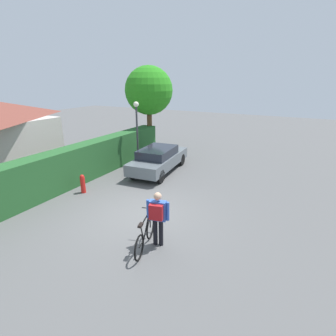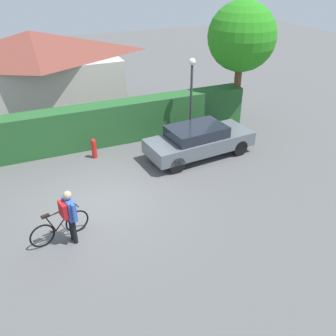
{
  "view_description": "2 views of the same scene",
  "coord_description": "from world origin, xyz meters",
  "px_view_note": "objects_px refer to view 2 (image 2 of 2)",
  "views": [
    {
      "loc": [
        -6.87,
        -4.72,
        4.61
      ],
      "look_at": [
        1.71,
        -0.16,
        1.29
      ],
      "focal_mm": 28.01,
      "sensor_mm": 36.0,
      "label": 1
    },
    {
      "loc": [
        -1.98,
        -9.81,
        6.97
      ],
      "look_at": [
        2.21,
        -0.08,
        0.89
      ],
      "focal_mm": 39.73,
      "sensor_mm": 36.0,
      "label": 2
    }
  ],
  "objects_px": {
    "parked_car_near": "(199,140)",
    "street_lamp": "(191,87)",
    "bicycle": "(60,227)",
    "fire_hydrant": "(94,148)",
    "person_rider": "(69,212)",
    "tree_kerbside": "(242,37)"
  },
  "relations": [
    {
      "from": "bicycle",
      "to": "street_lamp",
      "type": "bearing_deg",
      "value": 35.61
    },
    {
      "from": "bicycle",
      "to": "fire_hydrant",
      "type": "distance_m",
      "value": 4.85
    },
    {
      "from": "parked_car_near",
      "to": "fire_hydrant",
      "type": "distance_m",
      "value": 4.12
    },
    {
      "from": "bicycle",
      "to": "tree_kerbside",
      "type": "distance_m",
      "value": 11.19
    },
    {
      "from": "tree_kerbside",
      "to": "parked_car_near",
      "type": "bearing_deg",
      "value": -142.08
    },
    {
      "from": "person_rider",
      "to": "fire_hydrant",
      "type": "height_order",
      "value": "person_rider"
    },
    {
      "from": "person_rider",
      "to": "tree_kerbside",
      "type": "relative_size",
      "value": 0.31
    },
    {
      "from": "street_lamp",
      "to": "tree_kerbside",
      "type": "distance_m",
      "value": 3.43
    },
    {
      "from": "fire_hydrant",
      "to": "parked_car_near",
      "type": "bearing_deg",
      "value": -21.29
    },
    {
      "from": "person_rider",
      "to": "fire_hydrant",
      "type": "relative_size",
      "value": 2.05
    },
    {
      "from": "bicycle",
      "to": "street_lamp",
      "type": "relative_size",
      "value": 0.49
    },
    {
      "from": "bicycle",
      "to": "street_lamp",
      "type": "xyz_separation_m",
      "value": [
        6.24,
        4.47,
        1.92
      ]
    },
    {
      "from": "parked_car_near",
      "to": "tree_kerbside",
      "type": "bearing_deg",
      "value": 37.92
    },
    {
      "from": "street_lamp",
      "to": "fire_hydrant",
      "type": "height_order",
      "value": "street_lamp"
    },
    {
      "from": "person_rider",
      "to": "fire_hydrant",
      "type": "xyz_separation_m",
      "value": [
        1.74,
        4.67,
        -0.59
      ]
    },
    {
      "from": "fire_hydrant",
      "to": "tree_kerbside",
      "type": "bearing_deg",
      "value": 8.44
    },
    {
      "from": "tree_kerbside",
      "to": "fire_hydrant",
      "type": "relative_size",
      "value": 6.68
    },
    {
      "from": "parked_car_near",
      "to": "bicycle",
      "type": "height_order",
      "value": "parked_car_near"
    },
    {
      "from": "parked_car_near",
      "to": "street_lamp",
      "type": "xyz_separation_m",
      "value": [
        0.39,
        1.54,
        1.62
      ]
    },
    {
      "from": "bicycle",
      "to": "person_rider",
      "type": "bearing_deg",
      "value": -43.15
    },
    {
      "from": "bicycle",
      "to": "fire_hydrant",
      "type": "height_order",
      "value": "bicycle"
    },
    {
      "from": "parked_car_near",
      "to": "fire_hydrant",
      "type": "height_order",
      "value": "parked_car_near"
    }
  ]
}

